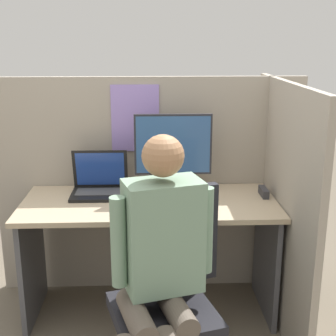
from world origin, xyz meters
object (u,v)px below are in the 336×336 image
Objects in this scene: laptop at (100,186)px; paper_box at (173,188)px; carrot_toy at (156,212)px; monitor at (173,149)px; stapler at (264,192)px; office_chair at (169,290)px; person at (160,259)px.

paper_box is at bearing -0.65° from laptop.
monitor is at bearing 73.64° from carrot_toy.
stapler is 0.96m from office_chair.
laptop is (-0.46, 0.00, -0.24)m from monitor.
carrot_toy is at bearing -106.47° from paper_box.
office_chair reaches higher than stapler.
stapler is 0.74m from carrot_toy.
laptop is 0.52m from carrot_toy.
paper_box reaches higher than stapler.
carrot_toy is at bearing 98.39° from office_chair.
person is at bearing -128.38° from stapler.
office_chair is 0.29m from person.
person is (-0.10, -0.90, -0.03)m from paper_box.
stapler is 0.11× the size of person.
person reaches higher than stapler.
person is (-0.66, -0.83, -0.02)m from stapler.
office_chair is at bearing -94.45° from paper_box.
carrot_toy is at bearing -154.97° from stapler.
carrot_toy is at bearing -48.20° from laptop.
person is (0.01, -0.52, -0.02)m from carrot_toy.
stapler is (1.01, -0.07, -0.03)m from laptop.
office_chair is (0.05, -0.37, -0.27)m from carrot_toy.
stapler is at bearing -4.09° from laptop.
office_chair is (-0.06, -0.75, -0.27)m from paper_box.
carrot_toy is (-0.11, -0.38, -0.26)m from monitor.
monitor reaches higher than paper_box.
monitor is at bearing 90.00° from paper_box.
stapler is 0.14× the size of office_chair.
carrot_toy reaches higher than stapler.
laptop reaches higher than carrot_toy.
person reaches higher than office_chair.
paper_box is 0.80m from office_chair.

